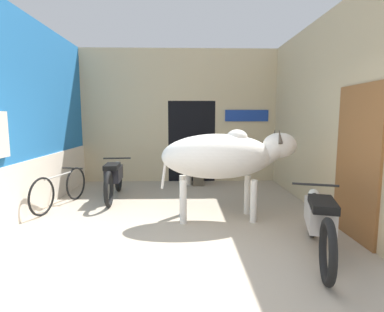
{
  "coord_description": "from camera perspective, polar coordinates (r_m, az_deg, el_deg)",
  "views": [
    {
      "loc": [
        0.13,
        -3.07,
        1.63
      ],
      "look_at": [
        0.26,
        2.06,
        0.98
      ],
      "focal_mm": 28.0,
      "sensor_mm": 36.0,
      "label": 1
    }
  ],
  "objects": [
    {
      "name": "motorcycle_far",
      "position": [
        6.27,
        -14.65,
        -3.93
      ],
      "size": [
        0.58,
        1.87,
        0.78
      ],
      "color": "black",
      "rests_on": "ground_plane"
    },
    {
      "name": "cow",
      "position": [
        4.81,
        6.09,
        -0.03
      ],
      "size": [
        2.19,
        0.8,
        1.47
      ],
      "color": "silver",
      "rests_on": "ground_plane"
    },
    {
      "name": "wall_right_with_door",
      "position": [
        5.82,
        23.15,
        6.85
      ],
      "size": [
        0.22,
        4.58,
        3.34
      ],
      "color": "#C6B289",
      "rests_on": "ground_plane"
    },
    {
      "name": "ground_plane",
      "position": [
        3.48,
        -3.69,
        -20.78
      ],
      "size": [
        30.0,
        30.0,
        0.0
      ],
      "primitive_type": "plane",
      "color": "tan"
    },
    {
      "name": "bicycle",
      "position": [
        6.05,
        -23.75,
        -5.73
      ],
      "size": [
        0.49,
        1.65,
        0.66
      ],
      "color": "black",
      "rests_on": "ground_plane"
    },
    {
      "name": "plastic_stool",
      "position": [
        7.37,
        -0.87,
        -3.87
      ],
      "size": [
        0.3,
        0.3,
        0.39
      ],
      "color": "beige",
      "rests_on": "ground_plane"
    },
    {
      "name": "wall_left_shopfront",
      "position": [
        5.97,
        -28.22,
        6.25
      ],
      "size": [
        0.25,
        4.58,
        3.34
      ],
      "color": "#236BAD",
      "rests_on": "ground_plane"
    },
    {
      "name": "shopkeeper_seated",
      "position": [
        7.29,
        1.16,
        -0.7
      ],
      "size": [
        0.37,
        0.33,
        1.19
      ],
      "color": "brown",
      "rests_on": "ground_plane"
    },
    {
      "name": "wall_back_with_doorway",
      "position": [
        7.91,
        -1.54,
        5.82
      ],
      "size": [
        4.91,
        0.93,
        3.34
      ],
      "color": "#C6B289",
      "rests_on": "ground_plane"
    },
    {
      "name": "motorcycle_near",
      "position": [
        3.89,
        23.06,
        -11.18
      ],
      "size": [
        0.74,
        1.85,
        0.78
      ],
      "color": "black",
      "rests_on": "ground_plane"
    }
  ]
}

